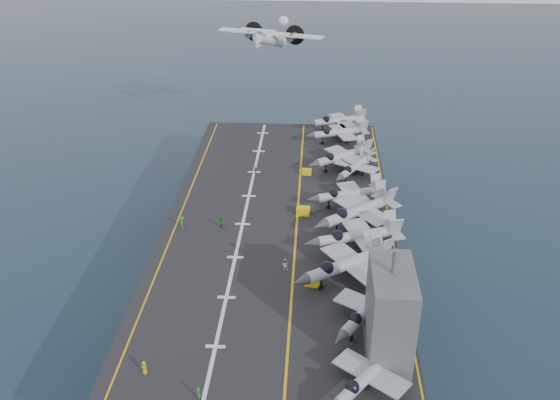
# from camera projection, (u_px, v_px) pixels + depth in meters

# --- Properties ---
(ground) EXTENTS (500.00, 500.00, 0.00)m
(ground) POSITION_uv_depth(u_px,v_px,m) (279.00, 277.00, 108.25)
(ground) COLOR #142135
(ground) RESTS_ON ground
(hull) EXTENTS (36.00, 90.00, 10.00)m
(hull) POSITION_uv_depth(u_px,v_px,m) (279.00, 253.00, 105.88)
(hull) COLOR #56595E
(hull) RESTS_ON ground
(flight_deck) EXTENTS (38.00, 92.00, 0.40)m
(flight_deck) POSITION_uv_depth(u_px,v_px,m) (279.00, 226.00, 103.42)
(flight_deck) COLOR black
(flight_deck) RESTS_ON hull
(foul_line) EXTENTS (0.35, 90.00, 0.02)m
(foul_line) POSITION_uv_depth(u_px,v_px,m) (297.00, 226.00, 103.15)
(foul_line) COLOR gold
(foul_line) RESTS_ON flight_deck
(landing_centerline) EXTENTS (0.50, 90.00, 0.02)m
(landing_centerline) POSITION_uv_depth(u_px,v_px,m) (243.00, 224.00, 103.63)
(landing_centerline) COLOR silver
(landing_centerline) RESTS_ON flight_deck
(deck_edge_port) EXTENTS (0.25, 90.00, 0.02)m
(deck_edge_port) POSITION_uv_depth(u_px,v_px,m) (177.00, 222.00, 104.21)
(deck_edge_port) COLOR gold
(deck_edge_port) RESTS_ON flight_deck
(deck_edge_stbd) EXTENTS (0.25, 90.00, 0.02)m
(deck_edge_stbd) POSITION_uv_depth(u_px,v_px,m) (391.00, 229.00, 102.34)
(deck_edge_stbd) COLOR gold
(deck_edge_stbd) RESTS_ON flight_deck
(island_superstructure) EXTENTS (5.00, 10.00, 15.00)m
(island_superstructure) POSITION_uv_depth(u_px,v_px,m) (391.00, 305.00, 72.61)
(island_superstructure) COLOR #56595E
(island_superstructure) RESTS_ON flight_deck
(fighter_jet_0) EXTENTS (15.20, 16.00, 4.63)m
(fighter_jet_0) POSITION_uv_depth(u_px,v_px,m) (368.00, 375.00, 69.75)
(fighter_jet_0) COLOR #8B939B
(fighter_jet_0) RESTS_ON flight_deck
(fighter_jet_1) EXTENTS (15.50, 16.98, 4.91)m
(fighter_jet_1) POSITION_uv_depth(u_px,v_px,m) (367.00, 308.00, 80.00)
(fighter_jet_1) COLOR #97A1A7
(fighter_jet_1) RESTS_ON flight_deck
(fighter_jet_2) EXTENTS (19.89, 18.53, 5.75)m
(fighter_jet_2) POSITION_uv_depth(u_px,v_px,m) (348.00, 263.00, 88.43)
(fighter_jet_2) COLOR #99A0A9
(fighter_jet_2) RESTS_ON flight_deck
(fighter_jet_3) EXTENTS (18.08, 14.87, 5.40)m
(fighter_jet_3) POSITION_uv_depth(u_px,v_px,m) (359.00, 235.00, 95.43)
(fighter_jet_3) COLOR gray
(fighter_jet_3) RESTS_ON flight_deck
(fighter_jet_4) EXTENTS (19.76, 18.90, 5.73)m
(fighter_jet_4) POSITION_uv_depth(u_px,v_px,m) (359.00, 210.00, 102.03)
(fighter_jet_4) COLOR #91979E
(fighter_jet_4) RESTS_ON flight_deck
(fighter_jet_5) EXTENTS (16.36, 13.45, 4.89)m
(fighter_jet_5) POSITION_uv_depth(u_px,v_px,m) (350.00, 193.00, 108.11)
(fighter_jet_5) COLOR gray
(fighter_jet_5) RESTS_ON flight_deck
(fighter_jet_6) EXTENTS (13.94, 15.41, 4.46)m
(fighter_jet_6) POSITION_uv_depth(u_px,v_px,m) (355.00, 166.00, 118.35)
(fighter_jet_6) COLOR gray
(fighter_jet_6) RESTS_ON flight_deck
(fighter_jet_7) EXTENTS (17.84, 16.83, 5.16)m
(fighter_jet_7) POSITION_uv_depth(u_px,v_px,m) (343.00, 155.00, 121.93)
(fighter_jet_7) COLOR #919AA2
(fighter_jet_7) RESTS_ON flight_deck
(fighter_jet_8) EXTENTS (16.30, 13.52, 4.85)m
(fighter_jet_8) POSITION_uv_depth(u_px,v_px,m) (340.00, 132.00, 133.17)
(fighter_jet_8) COLOR #9DA6AE
(fighter_jet_8) RESTS_ON flight_deck
(tow_cart_a) EXTENTS (2.31, 1.69, 1.28)m
(tow_cart_a) POSITION_uv_depth(u_px,v_px,m) (313.00, 281.00, 88.36)
(tow_cart_a) COLOR yellow
(tow_cart_a) RESTS_ON flight_deck
(tow_cart_b) EXTENTS (2.38, 1.65, 1.37)m
(tow_cart_b) POSITION_uv_depth(u_px,v_px,m) (303.00, 211.00, 106.19)
(tow_cart_b) COLOR #E2C008
(tow_cart_b) RESTS_ON flight_deck
(tow_cart_c) EXTENTS (1.90, 1.32, 1.08)m
(tow_cart_c) POSITION_uv_depth(u_px,v_px,m) (307.00, 172.00, 120.07)
(tow_cart_c) COLOR gold
(tow_cart_c) RESTS_ON flight_deck
(crew_0) EXTENTS (1.29, 1.20, 1.79)m
(crew_0) POSITION_uv_depth(u_px,v_px,m) (144.00, 368.00, 72.75)
(crew_0) COLOR gold
(crew_0) RESTS_ON flight_deck
(crew_2) EXTENTS (1.34, 1.45, 2.02)m
(crew_2) POSITION_uv_depth(u_px,v_px,m) (221.00, 223.00, 102.06)
(crew_2) COLOR #197D28
(crew_2) RESTS_ON flight_deck
(crew_3) EXTENTS (0.87, 1.25, 2.00)m
(crew_3) POSITION_uv_depth(u_px,v_px,m) (182.00, 222.00, 102.15)
(crew_3) COLOR #22832A
(crew_3) RESTS_ON flight_deck
(crew_4) EXTENTS (1.04, 1.19, 1.67)m
(crew_4) POSITION_uv_depth(u_px,v_px,m) (255.00, 170.00, 120.07)
(crew_4) COLOR red
(crew_4) RESTS_ON flight_deck
(crew_6) EXTENTS (1.06, 1.22, 1.70)m
(crew_6) POSITION_uv_depth(u_px,v_px,m) (198.00, 394.00, 69.22)
(crew_6) COLOR #20852F
(crew_6) RESTS_ON flight_deck
(crew_7) EXTENTS (1.19, 0.81, 1.95)m
(crew_7) POSITION_uv_depth(u_px,v_px,m) (285.00, 264.00, 91.44)
(crew_7) COLOR white
(crew_7) RESTS_ON flight_deck
(transport_plane) EXTENTS (28.87, 23.50, 5.92)m
(transport_plane) POSITION_uv_depth(u_px,v_px,m) (270.00, 40.00, 143.30)
(transport_plane) COLOR silver
(fighter_jet_9) EXTENTS (16.30, 13.52, 4.85)m
(fighter_jet_9) POSITION_uv_depth(u_px,v_px,m) (339.00, 120.00, 139.40)
(fighter_jet_9) COLOR #9DA6AE
(fighter_jet_9) RESTS_ON flight_deck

